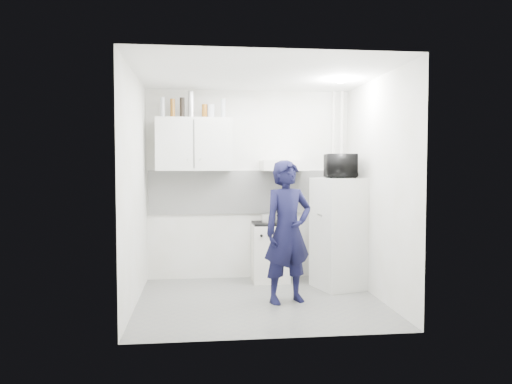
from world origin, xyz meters
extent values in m
plane|color=#63635E|center=(0.00, 0.00, 0.00)|extent=(2.80, 2.80, 0.00)
plane|color=white|center=(0.00, 0.00, 2.60)|extent=(2.80, 2.80, 0.00)
plane|color=white|center=(0.00, 1.25, 1.30)|extent=(2.80, 0.00, 2.80)
plane|color=white|center=(-1.40, 0.00, 1.30)|extent=(0.00, 2.60, 2.60)
plane|color=white|center=(1.40, 0.00, 1.30)|extent=(0.00, 2.60, 2.60)
imported|color=black|center=(0.31, -0.06, 0.81)|extent=(0.69, 0.56, 1.63)
cube|color=silver|center=(0.26, 1.00, 0.39)|extent=(0.48, 0.48, 0.77)
cube|color=silver|center=(1.10, 0.53, 0.71)|extent=(0.71, 0.71, 1.41)
cube|color=black|center=(0.26, 1.00, 0.79)|extent=(0.46, 0.46, 0.03)
cylinder|color=silver|center=(0.25, 1.00, 0.86)|extent=(0.20, 0.20, 0.11)
imported|color=black|center=(1.10, 0.53, 1.56)|extent=(0.59, 0.44, 0.30)
cylinder|color=#B2B7BC|center=(-1.16, 1.07, 2.33)|extent=(0.06, 0.06, 0.26)
cylinder|color=brown|center=(-1.03, 1.07, 2.32)|extent=(0.06, 0.06, 0.25)
cylinder|color=black|center=(-0.90, 1.07, 2.33)|extent=(0.06, 0.06, 0.27)
cylinder|color=silver|center=(-0.79, 1.07, 2.38)|extent=(0.08, 0.08, 0.35)
cylinder|color=brown|center=(-0.61, 1.07, 2.29)|extent=(0.07, 0.07, 0.18)
cylinder|color=#B2B7BC|center=(-0.52, 1.07, 2.29)|extent=(0.09, 0.09, 0.18)
cylinder|color=#B2B7BC|center=(-0.36, 1.07, 2.33)|extent=(0.06, 0.06, 0.26)
cube|color=silver|center=(-0.75, 1.07, 1.85)|extent=(1.00, 0.35, 0.70)
cube|color=silver|center=(0.45, 1.00, 1.57)|extent=(0.60, 0.50, 0.14)
cube|color=white|center=(0.00, 1.24, 1.20)|extent=(2.74, 0.03, 0.60)
cylinder|color=silver|center=(1.30, 1.17, 1.30)|extent=(0.05, 0.05, 2.60)
cylinder|color=silver|center=(1.18, 1.17, 1.30)|extent=(0.04, 0.04, 2.60)
cylinder|color=white|center=(1.00, 0.20, 2.57)|extent=(0.10, 0.10, 0.02)
camera|label=1|loc=(-0.69, -5.64, 1.56)|focal=35.00mm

